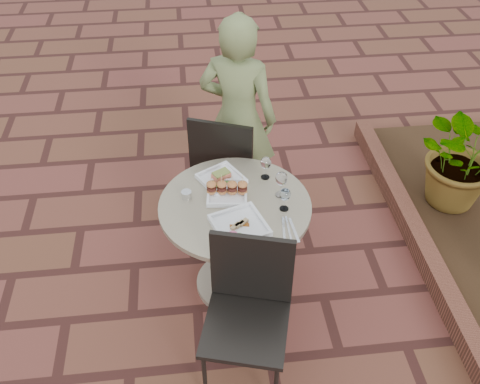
{
  "coord_description": "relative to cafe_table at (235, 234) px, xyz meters",
  "views": [
    {
      "loc": [
        0.04,
        -2.14,
        2.83
      ],
      "look_at": [
        0.3,
        0.18,
        0.82
      ],
      "focal_mm": 40.0,
      "sensor_mm": 36.0,
      "label": 1
    }
  ],
  "objects": [
    {
      "name": "wine_glass_far",
      "position": [
        0.28,
        0.05,
        0.37
      ],
      "size": [
        0.07,
        0.07,
        0.17
      ],
      "color": "white",
      "rests_on": "cafe_table"
    },
    {
      "name": "planter_curb",
      "position": [
        1.33,
        0.12,
        -0.41
      ],
      "size": [
        0.12,
        3.0,
        0.15
      ],
      "primitive_type": "cube",
      "color": "brown",
      "rests_on": "ground"
    },
    {
      "name": "chair_far",
      "position": [
        -0.0,
        0.66,
        0.07
      ],
      "size": [
        0.57,
        0.57,
        0.93
      ],
      "rotation": [
        0.0,
        0.0,
        2.77
      ],
      "color": "black",
      "rests_on": "ground"
    },
    {
      "name": "cafe_table",
      "position": [
        0.0,
        0.0,
        0.0
      ],
      "size": [
        0.9,
        0.9,
        0.73
      ],
      "color": "gray",
      "rests_on": "ground"
    },
    {
      "name": "diner",
      "position": [
        0.11,
        0.86,
        0.28
      ],
      "size": [
        0.66,
        0.55,
        1.53
      ],
      "primitive_type": "imported",
      "rotation": [
        0.0,
        0.0,
        2.75
      ],
      "color": "#5C6739",
      "rests_on": "ground"
    },
    {
      "name": "cutlery_set",
      "position": [
        0.28,
        -0.25,
        0.25
      ],
      "size": [
        0.11,
        0.23,
        0.0
      ],
      "primitive_type": null,
      "rotation": [
        0.0,
        0.0,
        0.01
      ],
      "color": "silver",
      "rests_on": "cafe_table"
    },
    {
      "name": "chair_near",
      "position": [
        0.01,
        -0.57,
        0.07
      ],
      "size": [
        0.54,
        0.54,
        0.93
      ],
      "rotation": [
        0.0,
        0.0,
        -0.27
      ],
      "color": "black",
      "rests_on": "ground"
    },
    {
      "name": "ground",
      "position": [
        -0.27,
        -0.18,
        -0.48
      ],
      "size": [
        60.0,
        60.0,
        0.0
      ],
      "primitive_type": "plane",
      "color": "#5B2924",
      "rests_on": "ground"
    },
    {
      "name": "plate_tuna",
      "position": [
        0.0,
        -0.2,
        0.26
      ],
      "size": [
        0.35,
        0.35,
        0.03
      ],
      "rotation": [
        0.0,
        0.0,
        0.32
      ],
      "color": "silver",
      "rests_on": "cafe_table"
    },
    {
      "name": "plate_sliders",
      "position": [
        -0.04,
        0.09,
        0.28
      ],
      "size": [
        0.26,
        0.26,
        0.15
      ],
      "rotation": [
        0.0,
        0.0,
        -0.11
      ],
      "color": "silver",
      "rests_on": "cafe_table"
    },
    {
      "name": "plate_salmon",
      "position": [
        -0.06,
        0.22,
        0.26
      ],
      "size": [
        0.32,
        0.32,
        0.07
      ],
      "rotation": [
        0.0,
        0.0,
        0.51
      ],
      "color": "silver",
      "rests_on": "cafe_table"
    },
    {
      "name": "wine_glass_right",
      "position": [
        0.28,
        -0.07,
        0.35
      ],
      "size": [
        0.06,
        0.06,
        0.15
      ],
      "color": "white",
      "rests_on": "cafe_table"
    },
    {
      "name": "wine_glass_mid",
      "position": [
        0.21,
        0.23,
        0.35
      ],
      "size": [
        0.07,
        0.07,
        0.15
      ],
      "color": "white",
      "rests_on": "cafe_table"
    },
    {
      "name": "steel_ramekin",
      "position": [
        -0.28,
        0.09,
        0.27
      ],
      "size": [
        0.07,
        0.07,
        0.05
      ],
      "primitive_type": "cylinder",
      "rotation": [
        0.0,
        0.0,
        -0.24
      ],
      "color": "silver",
      "rests_on": "cafe_table"
    },
    {
      "name": "potted_plant_a",
      "position": [
        1.77,
        0.61,
        -0.0
      ],
      "size": [
        0.82,
        0.74,
        0.84
      ],
      "primitive_type": "imported",
      "rotation": [
        0.0,
        0.0,
        -0.11
      ],
      "color": "#33662D",
      "rests_on": "mulch_bed"
    }
  ]
}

